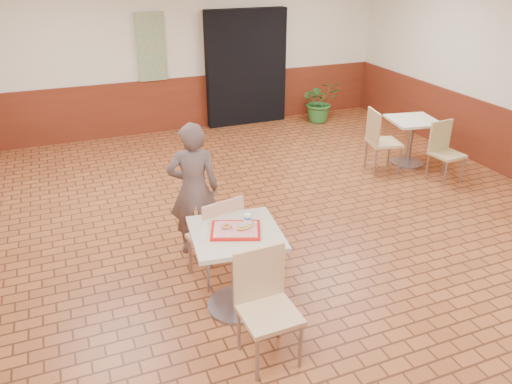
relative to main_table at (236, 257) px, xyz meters
name	(u,v)px	position (x,y,z in m)	size (l,w,h in m)	color
room_shell	(306,131)	(0.97, 0.56, 0.93)	(8.01, 10.01, 3.01)	brown
wainscot_band	(302,218)	(0.97, 0.56, -0.07)	(8.00, 10.00, 1.00)	#622312
corridor_doorway	(246,68)	(2.17, 5.44, 0.53)	(1.60, 0.22, 2.20)	black
promo_poster	(151,47)	(0.37, 5.50, 1.03)	(0.50, 0.03, 1.20)	gray
main_table	(236,257)	(0.00, 0.00, 0.00)	(0.80, 0.80, 0.85)	beige
chair_main_front	(265,300)	(0.01, -0.66, -0.02)	(0.47, 0.47, 0.98)	tan
chair_main_back	(218,235)	(-0.02, 0.48, -0.02)	(0.54, 0.54, 0.98)	tan
customer	(194,190)	(-0.08, 1.15, 0.20)	(0.56, 0.37, 1.55)	brown
serving_tray	(236,230)	(0.00, 0.00, 0.29)	(0.44, 0.35, 0.03)	red
ring_donut	(227,226)	(-0.07, 0.05, 0.32)	(0.10, 0.10, 0.03)	#B87E43
long_john_donut	(245,226)	(0.08, -0.03, 0.33)	(0.17, 0.12, 0.05)	yellow
paper_cup	(248,218)	(0.15, 0.08, 0.35)	(0.06, 0.06, 0.08)	white
second_table	(411,134)	(3.84, 2.41, -0.06)	(0.71, 0.71, 0.75)	beige
chair_second_left	(379,138)	(3.20, 2.35, -0.02)	(0.54, 0.54, 0.99)	#D3B97E
chair_second_front	(444,148)	(3.92, 1.72, -0.07)	(0.45, 0.45, 0.89)	tan
potted_plant	(320,101)	(3.58, 4.96, -0.15)	(0.76, 0.66, 0.84)	#31712D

